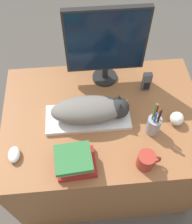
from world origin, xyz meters
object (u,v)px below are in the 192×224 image
computer_mouse (14,155)px  phone (147,82)px  keyboard (88,117)px  baseball (177,119)px  coffee_mug (146,160)px  book_stack (75,162)px  cat (93,109)px  pen_cup (154,124)px  monitor (106,44)px

computer_mouse → phone: (0.72, 0.37, 0.04)m
keyboard → phone: size_ratio=3.53×
baseball → phone: bearing=116.0°
coffee_mug → keyboard: bearing=131.5°
keyboard → phone: bearing=27.0°
coffee_mug → book_stack: 0.34m
keyboard → coffee_mug: 0.39m
cat → book_stack: 0.29m
phone → book_stack: (-0.43, -0.44, -0.01)m
coffee_mug → computer_mouse: bearing=171.1°
cat → coffee_mug: (0.23, -0.29, -0.04)m
pen_cup → book_stack: pen_cup is taller
baseball → book_stack: bearing=-159.6°
baseball → monitor: bearing=134.8°
cat → monitor: 0.35m
keyboard → book_stack: bearing=-106.5°
computer_mouse → coffee_mug: size_ratio=0.76×
monitor → baseball: bearing=-45.2°
computer_mouse → book_stack: bearing=-14.4°
keyboard → pen_cup: bearing=-17.8°
computer_mouse → monitor: bearing=43.5°
monitor → baseball: monitor is taller
keyboard → baseball: baseball is taller
cat → computer_mouse: bearing=-154.7°
keyboard → baseball: (0.46, -0.06, 0.02)m
keyboard → cat: size_ratio=1.10×
baseball → phone: size_ratio=0.57×
phone → book_stack: bearing=-133.9°
coffee_mug → phone: size_ratio=0.91×
keyboard → coffee_mug: bearing=-48.5°
cat → monitor: monitor is taller
book_stack → phone: bearing=46.1°
cat → baseball: cat is taller
book_stack → keyboard: bearing=73.5°
cat → baseball: 0.44m
coffee_mug → pen_cup: size_ratio=0.50×
baseball → computer_mouse: bearing=-171.5°
baseball → pen_cup: bearing=-163.5°
keyboard → phone: 0.39m
computer_mouse → coffee_mug: 0.64m
cat → phone: cat is taller
computer_mouse → book_stack: size_ratio=0.45×
monitor → computer_mouse: 0.73m
monitor → pen_cup: monitor is taller
computer_mouse → pen_cup: bearing=6.9°
cat → phone: size_ratio=3.19×
computer_mouse → phone: size_ratio=0.69×
phone → book_stack: phone is taller
monitor → phone: size_ratio=3.74×
monitor → book_stack: 0.62m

